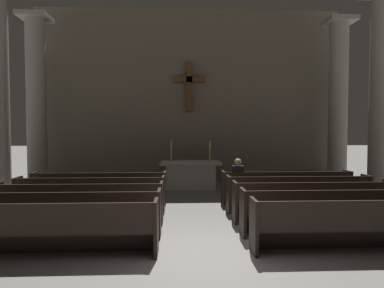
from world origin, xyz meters
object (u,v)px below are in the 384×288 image
(pew_left_row_1, at_px, (46,229))
(pew_left_row_2, at_px, (66,214))
(column_right_second, at_px, (382,99))
(pew_right_row_3, at_px, (313,201))
(pew_left_row_3, at_px, (80,204))
(candlestick_right, at_px, (210,154))
(pew_right_row_4, at_px, (298,193))
(pew_left_row_4, at_px, (91,195))
(lone_worshipper, at_px, (237,180))
(pew_right_row_1, at_px, (358,225))
(pew_right_row_2, at_px, (333,211))
(column_left_third, at_px, (37,104))
(pew_left_row_5, at_px, (100,188))
(candlestick_left, at_px, (171,155))
(pew_right_row_5, at_px, (286,187))
(column_right_third, at_px, (338,105))
(altar, at_px, (191,174))

(pew_left_row_1, distance_m, pew_left_row_2, 0.97)
(column_right_second, bearing_deg, pew_right_row_3, -143.21)
(pew_left_row_3, height_order, candlestick_right, candlestick_right)
(pew_left_row_1, bearing_deg, pew_right_row_4, 28.48)
(pew_left_row_1, height_order, pew_left_row_4, same)
(lone_worshipper, bearing_deg, pew_right_row_1, -69.99)
(pew_right_row_2, relative_size, pew_right_row_3, 1.00)
(column_left_third, height_order, candlestick_right, column_left_third)
(column_left_third, bearing_deg, pew_right_row_4, -25.61)
(pew_left_row_5, xyz_separation_m, lone_worshipper, (3.94, 0.04, 0.22))
(pew_left_row_3, xyz_separation_m, pew_right_row_4, (5.36, 0.97, 0.00))
(pew_left_row_4, xyz_separation_m, column_right_second, (8.33, 1.25, 2.60))
(pew_left_row_3, relative_size, column_right_second, 0.59)
(pew_right_row_2, bearing_deg, pew_left_row_1, -169.75)
(pew_left_row_5, height_order, column_left_third, column_left_third)
(pew_right_row_3, relative_size, candlestick_left, 5.04)
(pew_right_row_5, distance_m, column_right_second, 3.96)
(pew_right_row_4, height_order, candlestick_left, candlestick_left)
(pew_right_row_4, bearing_deg, column_right_third, 53.40)
(pew_left_row_2, bearing_deg, column_right_second, 20.94)
(pew_left_row_1, distance_m, pew_right_row_5, 6.62)
(pew_left_row_4, bearing_deg, pew_left_row_2, -90.00)
(pew_right_row_3, relative_size, column_right_second, 0.59)
(pew_left_row_4, xyz_separation_m, pew_left_row_5, (0.00, 0.97, 0.00))
(pew_right_row_4, bearing_deg, column_left_third, 154.39)
(pew_right_row_5, bearing_deg, candlestick_right, 127.93)
(pew_right_row_3, xyz_separation_m, lone_worshipper, (-1.43, 1.98, 0.22))
(column_right_third, height_order, altar, column_right_third)
(column_left_third, distance_m, altar, 6.21)
(pew_left_row_4, bearing_deg, column_right_third, 25.61)
(pew_right_row_3, relative_size, column_left_third, 0.59)
(pew_left_row_1, distance_m, pew_left_row_5, 3.88)
(column_right_second, bearing_deg, candlestick_right, 155.40)
(pew_right_row_5, distance_m, altar, 3.70)
(pew_right_row_5, height_order, altar, altar)
(pew_left_row_3, distance_m, pew_right_row_1, 5.70)
(pew_left_row_4, xyz_separation_m, column_left_third, (-2.97, 3.99, 2.60))
(altar, bearing_deg, candlestick_right, 0.00)
(column_right_third, bearing_deg, altar, -175.15)
(pew_right_row_5, bearing_deg, pew_left_row_3, -160.12)
(pew_left_row_4, bearing_deg, pew_right_row_1, -28.48)
(column_right_third, bearing_deg, pew_left_row_5, -160.05)
(pew_right_row_1, bearing_deg, candlestick_right, 107.15)
(pew_left_row_1, distance_m, pew_left_row_4, 2.91)
(column_left_third, relative_size, candlestick_left, 8.54)
(candlestick_right, bearing_deg, altar, 180.00)
(pew_right_row_4, height_order, column_left_third, column_left_third)
(altar, bearing_deg, pew_right_row_4, -52.64)
(pew_right_row_1, relative_size, column_right_third, 0.59)
(pew_right_row_1, xyz_separation_m, column_right_third, (2.97, 6.90, 2.60))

